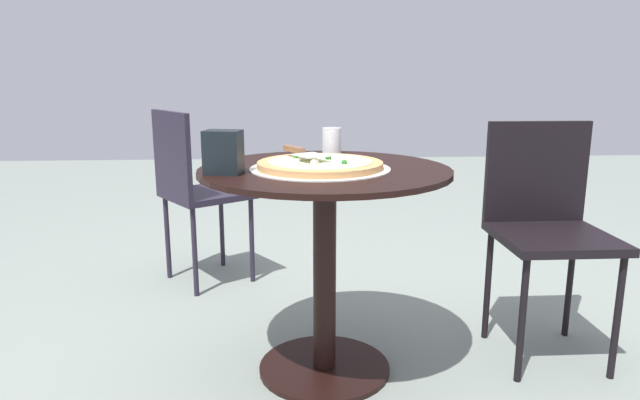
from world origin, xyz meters
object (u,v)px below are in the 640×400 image
pizza_on_tray (320,165)px  patio_chair_far (546,218)px  napkin_dispenser (223,152)px  patio_table (325,231)px  pizza_server (302,152)px  drinking_cup (332,141)px  patio_chair_near (193,184)px

pizza_on_tray → patio_chair_far: size_ratio=0.53×
pizza_on_tray → napkin_dispenser: bearing=12.3°
patio_table → napkin_dispenser: napkin_dispenser is taller
pizza_server → patio_chair_far: bearing=-173.4°
drinking_cup → pizza_server: bearing=67.0°
pizza_server → patio_chair_near: (0.49, -0.87, -0.27)m
pizza_server → patio_chair_far: size_ratio=0.24×
patio_chair_near → patio_chair_far: size_ratio=1.00×
drinking_cup → napkin_dispenser: (0.36, 0.39, 0.02)m
pizza_on_tray → drinking_cup: drinking_cup is taller
pizza_on_tray → patio_chair_far: (-0.83, -0.14, -0.23)m
pizza_on_tray → patio_chair_near: 1.09m
drinking_cup → patio_chair_far: size_ratio=0.12×
patio_table → pizza_on_tray: size_ratio=1.82×
patio_table → patio_chair_near: (0.57, -0.89, -0.01)m
pizza_server → napkin_dispenser: (0.24, 0.10, 0.02)m
pizza_server → drinking_cup: drinking_cup is taller
pizza_server → drinking_cup: 0.31m
pizza_on_tray → patio_chair_near: size_ratio=0.53×
pizza_server → patio_chair_near: bearing=-60.5°
pizza_server → patio_chair_near: 1.04m
pizza_server → napkin_dispenser: bearing=23.3°
pizza_server → drinking_cup: (-0.12, -0.28, -0.00)m
pizza_server → patio_table: bearing=168.6°
patio_chair_near → pizza_server: bearing=119.5°
patio_table → patio_chair_near: patio_chair_near is taller
patio_table → drinking_cup: (-0.05, -0.30, 0.26)m
pizza_server → pizza_on_tray: bearing=145.5°
patio_chair_near → drinking_cup: bearing=136.2°
patio_chair_near → patio_chair_far: patio_chair_near is taller
drinking_cup → patio_chair_near: size_ratio=0.12×
drinking_cup → pizza_on_tray: bearing=78.7°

